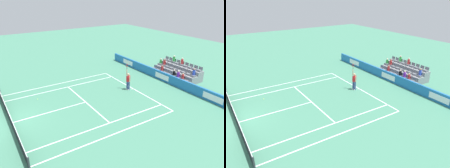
# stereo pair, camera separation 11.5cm
# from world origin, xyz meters

# --- Properties ---
(ground_plane) EXTENTS (80.00, 80.00, 0.00)m
(ground_plane) POSITION_xyz_m (0.00, 0.00, 0.00)
(ground_plane) COLOR #47896B
(line_baseline) EXTENTS (10.97, 0.10, 0.01)m
(line_baseline) POSITION_xyz_m (0.00, -11.89, 0.00)
(line_baseline) COLOR white
(line_baseline) RESTS_ON ground
(line_service) EXTENTS (8.23, 0.10, 0.01)m
(line_service) POSITION_xyz_m (0.00, -6.40, 0.00)
(line_service) COLOR white
(line_service) RESTS_ON ground
(line_centre_service) EXTENTS (0.10, 6.40, 0.01)m
(line_centre_service) POSITION_xyz_m (0.00, -3.20, 0.00)
(line_centre_service) COLOR white
(line_centre_service) RESTS_ON ground
(line_singles_sideline_left) EXTENTS (0.10, 11.89, 0.01)m
(line_singles_sideline_left) POSITION_xyz_m (4.12, -5.95, 0.00)
(line_singles_sideline_left) COLOR white
(line_singles_sideline_left) RESTS_ON ground
(line_singles_sideline_right) EXTENTS (0.10, 11.89, 0.01)m
(line_singles_sideline_right) POSITION_xyz_m (-4.12, -5.95, 0.00)
(line_singles_sideline_right) COLOR white
(line_singles_sideline_right) RESTS_ON ground
(line_doubles_sideline_left) EXTENTS (0.10, 11.89, 0.01)m
(line_doubles_sideline_left) POSITION_xyz_m (5.49, -5.95, 0.00)
(line_doubles_sideline_left) COLOR white
(line_doubles_sideline_left) RESTS_ON ground
(line_doubles_sideline_right) EXTENTS (0.10, 11.89, 0.01)m
(line_doubles_sideline_right) POSITION_xyz_m (-5.49, -5.95, 0.00)
(line_doubles_sideline_right) COLOR white
(line_doubles_sideline_right) RESTS_ON ground
(line_centre_mark) EXTENTS (0.10, 0.20, 0.01)m
(line_centre_mark) POSITION_xyz_m (0.00, -11.79, 0.00)
(line_centre_mark) COLOR white
(line_centre_mark) RESTS_ON ground
(sponsor_barrier) EXTENTS (19.10, 0.22, 1.02)m
(sponsor_barrier) POSITION_xyz_m (0.00, -16.05, 0.51)
(sponsor_barrier) COLOR #1E66AD
(sponsor_barrier) RESTS_ON ground
(tennis_net) EXTENTS (11.97, 0.10, 1.07)m
(tennis_net) POSITION_xyz_m (0.00, 0.00, 0.49)
(tennis_net) COLOR #33383D
(tennis_net) RESTS_ON ground
(tennis_player) EXTENTS (0.53, 0.39, 2.85)m
(tennis_player) POSITION_xyz_m (0.14, -11.31, 0.99)
(tennis_player) COLOR navy
(tennis_player) RESTS_ON ground
(stadium_stand) EXTENTS (5.58, 2.85, 2.20)m
(stadium_stand) POSITION_xyz_m (0.00, -18.35, 0.55)
(stadium_stand) COLOR gray
(stadium_stand) RESTS_ON ground
(loose_tennis_ball) EXTENTS (0.07, 0.07, 0.07)m
(loose_tennis_ball) POSITION_xyz_m (2.93, -2.88, 0.03)
(loose_tennis_ball) COLOR #D1E533
(loose_tennis_ball) RESTS_ON ground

